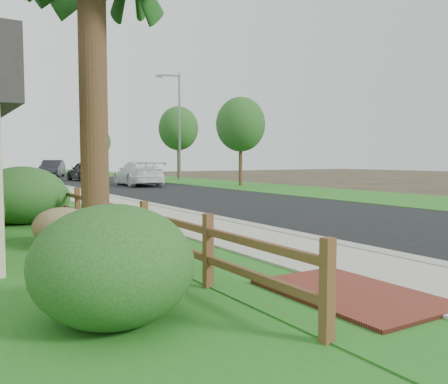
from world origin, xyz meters
TOP-DOWN VIEW (x-y plane):
  - ground at (0.00, 0.00)m, footprint 120.00×120.00m
  - road at (4.60, 35.00)m, footprint 8.00×90.00m
  - curb at (0.40, 35.00)m, footprint 0.40×90.00m
  - wet_gutter at (0.75, 35.00)m, footprint 0.50×90.00m
  - sidewalk at (-0.90, 35.00)m, footprint 2.20×90.00m
  - verge_far at (11.50, 35.00)m, footprint 6.00×90.00m
  - brick_patch at (-2.20, -1.00)m, footprint 1.60×2.40m
  - ranch_fence at (-3.60, 6.40)m, footprint 0.12×16.92m
  - white_suv at (5.21, 25.79)m, footprint 2.84×6.02m
  - dark_car_mid at (4.14, 35.27)m, footprint 2.41×5.10m
  - dark_car_far at (3.43, 45.06)m, footprint 3.63×5.64m
  - streetlight at (11.04, 31.52)m, footprint 2.07×0.74m
  - boulder at (-4.56, 5.19)m, footprint 1.26×0.96m
  - shrub_a at (-5.23, -0.32)m, footprint 2.13×2.13m
  - shrub_c at (-3.90, 10.86)m, footprint 2.29×2.29m
  - shrub_d at (-4.76, 9.07)m, footprint 2.96×2.96m
  - tree_near_right at (11.12, 21.84)m, footprint 3.39×3.39m
  - tree_mid_right at (13.00, 35.38)m, footprint 3.77×3.77m
  - tree_far_right at (9.00, 48.03)m, footprint 2.95×2.95m

SIDE VIEW (x-z plane):
  - ground at x=0.00m, z-range 0.00..0.00m
  - road at x=4.60m, z-range 0.00..0.02m
  - verge_far at x=11.50m, z-range 0.00..0.04m
  - wet_gutter at x=0.75m, z-range 0.02..0.02m
  - sidewalk at x=-0.90m, z-range 0.00..0.10m
  - brick_patch at x=-2.20m, z-range 0.00..0.11m
  - curb at x=0.40m, z-range 0.00..0.12m
  - boulder at x=-4.56m, z-range 0.00..0.83m
  - ranch_fence at x=-3.60m, z-range 0.07..1.17m
  - shrub_c at x=-3.90m, z-range 0.00..1.27m
  - shrub_a at x=-5.23m, z-range 0.00..1.38m
  - shrub_d at x=-4.76m, z-range 0.00..1.67m
  - dark_car_mid at x=4.14m, z-range 0.02..1.70m
  - white_suv at x=5.21m, z-range 0.02..1.72m
  - dark_car_far at x=3.43m, z-range 0.02..1.77m
  - tree_far_right at x=9.00m, z-range 1.08..6.53m
  - tree_near_right at x=11.12m, z-range 1.17..7.28m
  - tree_mid_right at x=13.00m, z-range 1.33..8.17m
  - streetlight at x=11.04m, z-range 0.61..9.74m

